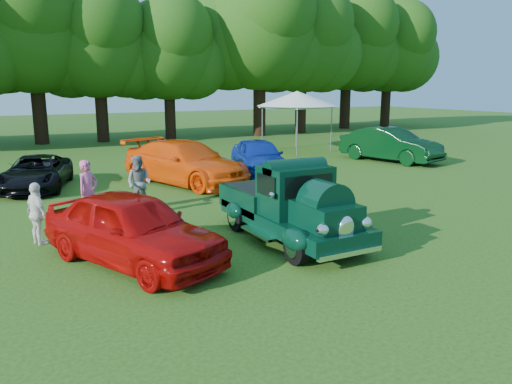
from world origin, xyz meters
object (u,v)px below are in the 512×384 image
back_car_orange (186,163)px  back_car_blue (259,157)px  red_convertible (132,228)px  back_car_black (36,173)px  back_car_green (390,145)px  spectator_white (37,214)px  canopy_tent (297,99)px  spectator_grey (139,183)px  hero_pickup (290,207)px  spectator_pink (88,192)px

back_car_orange → back_car_blue: bearing=-15.4°
red_convertible → back_car_black: red_convertible is taller
back_car_black → back_car_green: (16.10, -1.00, 0.23)m
spectator_white → red_convertible: bearing=-164.1°
back_car_blue → red_convertible: bearing=-117.5°
back_car_blue → canopy_tent: bearing=60.9°
red_convertible → back_car_blue: size_ratio=1.00×
back_car_orange → spectator_grey: bearing=-151.4°
red_convertible → back_car_green: size_ratio=0.89×
red_convertible → back_car_orange: 8.76m
hero_pickup → spectator_white: hero_pickup is taller
spectator_white → back_car_green: bearing=-89.2°
back_car_blue → back_car_green: (7.58, 0.27, 0.07)m
hero_pickup → spectator_grey: size_ratio=2.86×
back_car_blue → spectator_pink: (-7.69, -4.39, 0.11)m
back_car_blue → spectator_grey: (-6.07, -3.57, 0.06)m
hero_pickup → spectator_grey: bearing=117.4°
back_car_orange → back_car_green: back_car_green is taller
red_convertible → canopy_tent: 19.21m
spectator_pink → red_convertible: bearing=-120.7°
back_car_orange → red_convertible: bearing=-139.4°
back_car_blue → hero_pickup: bearing=-98.7°
back_car_black → canopy_tent: canopy_tent is taller
spectator_grey → canopy_tent: size_ratio=0.31×
red_convertible → hero_pickup: bearing=-25.8°
spectator_pink → canopy_tent: canopy_tent is taller
back_car_green → spectator_pink: (-15.27, -4.66, 0.04)m
spectator_white → spectator_pink: bearing=-65.1°
spectator_pink → spectator_grey: spectator_pink is taller
back_car_black → back_car_blue: bearing=8.4°
hero_pickup → spectator_white: bearing=155.5°
back_car_blue → spectator_pink: size_ratio=2.58×
hero_pickup → spectator_white: size_ratio=3.17×
spectator_grey → canopy_tent: canopy_tent is taller
spectator_white → canopy_tent: (14.73, 11.53, 2.20)m
back_car_black → back_car_blue: back_car_blue is taller
back_car_blue → spectator_white: back_car_blue is taller
back_car_black → spectator_pink: (0.83, -5.66, 0.27)m
red_convertible → canopy_tent: canopy_tent is taller
back_car_orange → back_car_blue: back_car_orange is taller
back_car_black → canopy_tent: (14.14, 4.50, 2.34)m
spectator_grey → red_convertible: bearing=-63.6°
hero_pickup → canopy_tent: size_ratio=0.87×
red_convertible → back_car_orange: size_ratio=0.80×
spectator_pink → canopy_tent: bearing=3.2°
back_car_blue → spectator_grey: 7.04m
back_car_orange → back_car_green: bearing=-18.2°
canopy_tent → back_car_green: bearing=-70.4°
back_car_blue → back_car_green: back_car_green is taller
back_car_black → back_car_green: back_car_green is taller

